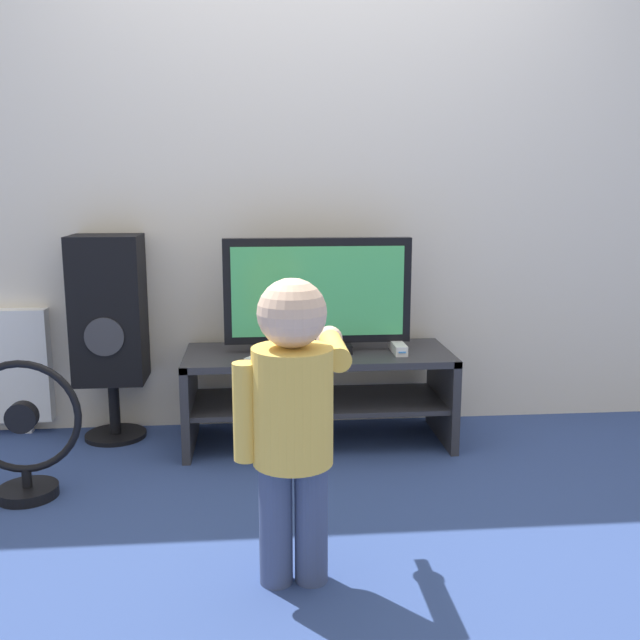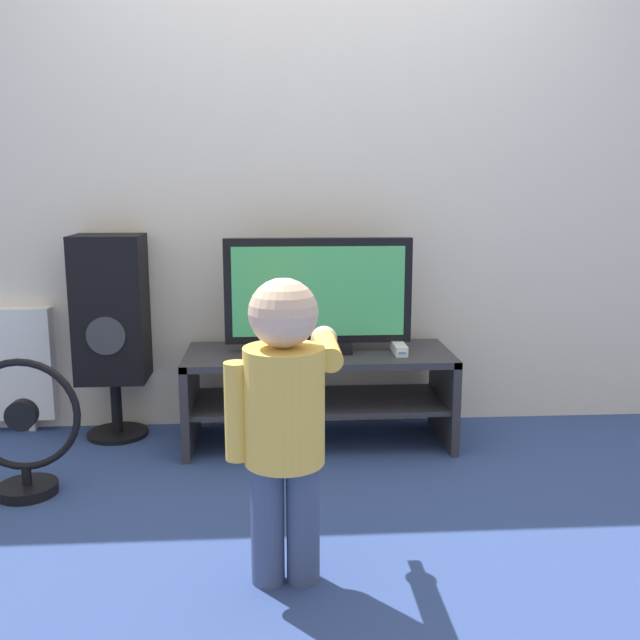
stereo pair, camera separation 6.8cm
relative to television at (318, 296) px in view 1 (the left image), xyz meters
The scene contains 10 objects.
ground_plane 0.72m from the television, 90.00° to the right, with size 16.00×16.00×0.00m, color navy.
wall_back 0.69m from the television, 90.00° to the left, with size 10.00×0.06×2.60m.
tv_stand 0.39m from the television, 90.00° to the right, with size 1.19×0.48×0.42m.
television is the anchor object (origin of this frame).
game_console 0.43m from the television, ahead, with size 0.05×0.19×0.04m.
remote_primary 0.40m from the television, 150.62° to the right, with size 0.10×0.13×0.03m.
remote_secondary 0.28m from the television, 117.36° to the right, with size 0.08×0.13×0.03m.
child 1.19m from the television, 98.29° to the right, with size 0.35×0.51×0.91m.
speaker_tower 0.95m from the television, behind, with size 0.31×0.28×0.94m.
floor_fan 1.33m from the television, 155.95° to the right, with size 0.44×0.22×0.53m.
Camera 1 is at (-0.27, -2.87, 1.17)m, focal length 40.00 mm.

